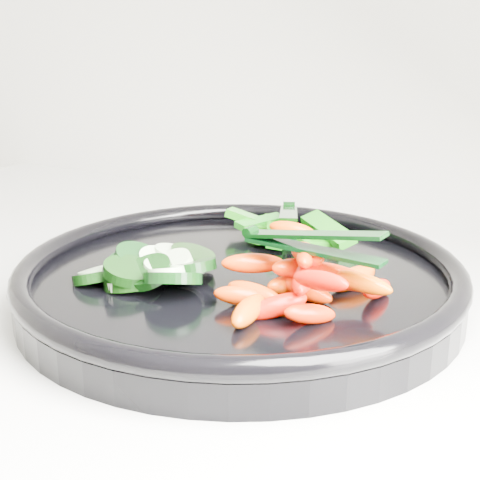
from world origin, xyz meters
The scene contains 6 objects.
veggie_tray centered at (-0.36, 1.67, 0.95)m, with size 0.49×0.49×0.04m.
cucumber_pile centered at (-0.42, 1.62, 0.96)m, with size 0.12×0.11×0.04m.
carrot_pile centered at (-0.29, 1.64, 0.97)m, with size 0.14×0.15×0.05m.
pepper_pile centered at (-0.38, 1.78, 0.96)m, with size 0.14×0.10×0.04m.
tong_carrot centered at (-0.29, 1.64, 1.00)m, with size 0.11×0.02×0.02m.
tong_pepper centered at (-0.37, 1.77, 0.98)m, with size 0.06×0.11×0.02m.
Camera 1 is at (-0.08, 1.22, 1.15)m, focal length 50.00 mm.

